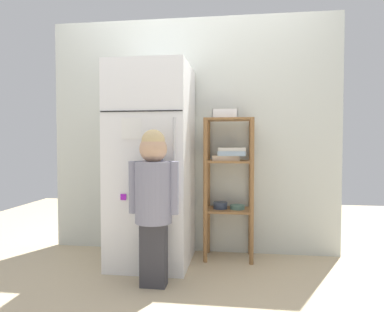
{
  "coord_description": "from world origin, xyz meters",
  "views": [
    {
      "loc": [
        0.43,
        -2.79,
        1.01
      ],
      "look_at": [
        0.05,
        0.02,
        0.89
      ],
      "focal_mm": 32.48,
      "sensor_mm": 36.0,
      "label": 1
    }
  ],
  "objects_px": {
    "refrigerator": "(152,165)",
    "child_standing": "(154,192)",
    "pantry_shelf_unit": "(229,174)",
    "fruit_bin": "(226,114)"
  },
  "relations": [
    {
      "from": "refrigerator",
      "to": "child_standing",
      "type": "distance_m",
      "value": 0.52
    },
    {
      "from": "refrigerator",
      "to": "pantry_shelf_unit",
      "type": "bearing_deg",
      "value": 15.76
    },
    {
      "from": "child_standing",
      "to": "fruit_bin",
      "type": "xyz_separation_m",
      "value": [
        0.47,
        0.67,
        0.58
      ]
    },
    {
      "from": "refrigerator",
      "to": "child_standing",
      "type": "height_order",
      "value": "refrigerator"
    },
    {
      "from": "child_standing",
      "to": "fruit_bin",
      "type": "bearing_deg",
      "value": 54.74
    },
    {
      "from": "child_standing",
      "to": "pantry_shelf_unit",
      "type": "xyz_separation_m",
      "value": [
        0.5,
        0.65,
        0.07
      ]
    },
    {
      "from": "refrigerator",
      "to": "pantry_shelf_unit",
      "type": "distance_m",
      "value": 0.66
    },
    {
      "from": "child_standing",
      "to": "pantry_shelf_unit",
      "type": "relative_size",
      "value": 0.9
    },
    {
      "from": "refrigerator",
      "to": "fruit_bin",
      "type": "xyz_separation_m",
      "value": [
        0.6,
        0.2,
        0.43
      ]
    },
    {
      "from": "refrigerator",
      "to": "pantry_shelf_unit",
      "type": "xyz_separation_m",
      "value": [
        0.63,
        0.18,
        -0.08
      ]
    }
  ]
}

